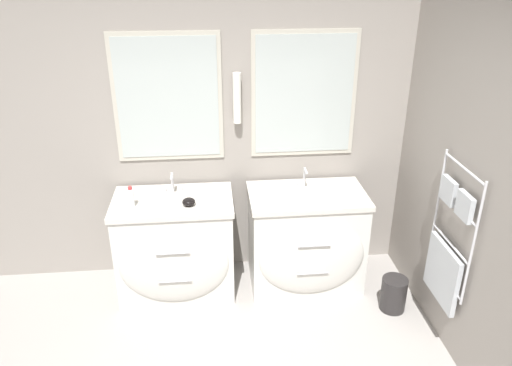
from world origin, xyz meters
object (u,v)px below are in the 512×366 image
at_px(vanity_right, 306,240).
at_px(waste_bin, 394,293).
at_px(vanity_left, 176,247).
at_px(toiletry_bottle, 131,198).
at_px(amenity_bowl, 189,202).

relative_size(vanity_right, waste_bin, 3.37).
distance_m(vanity_left, toiletry_bottle, 0.61).
height_order(vanity_left, vanity_right, same).
xyz_separation_m(vanity_left, waste_bin, (1.80, -0.44, -0.29)).
bearing_deg(vanity_right, toiletry_bottle, -177.58).
bearing_deg(waste_bin, vanity_right, 146.55).
height_order(vanity_right, amenity_bowl, amenity_bowl).
height_order(vanity_right, waste_bin, vanity_right).
distance_m(toiletry_bottle, waste_bin, 2.29).
height_order(vanity_left, toiletry_bottle, toiletry_bottle).
bearing_deg(toiletry_bottle, waste_bin, -10.16).
bearing_deg(toiletry_bottle, vanity_right, 2.42).
height_order(toiletry_bottle, amenity_bowl, toiletry_bottle).
distance_m(vanity_right, amenity_bowl, 1.10).
distance_m(vanity_left, amenity_bowl, 0.49).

